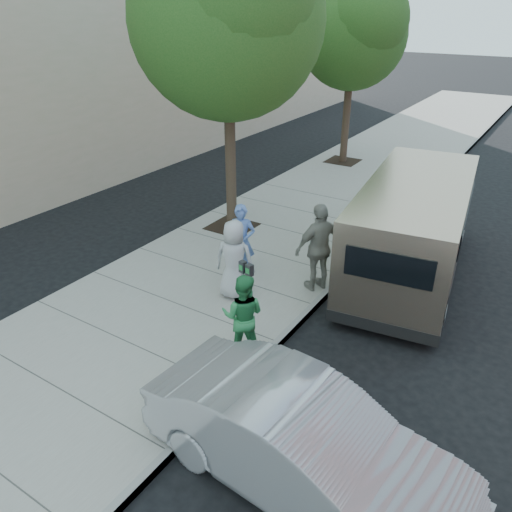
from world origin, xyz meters
name	(u,v)px	position (x,y,z in m)	size (l,w,h in m)	color
ground	(255,291)	(0.00, 0.00, 0.00)	(120.00, 120.00, 0.00)	black
sidewalk	(219,276)	(-1.00, 0.00, 0.07)	(5.00, 60.00, 0.15)	gray
curb_face	(313,307)	(1.44, 0.00, 0.07)	(0.12, 60.00, 0.16)	gray
tree_near	(229,12)	(-2.25, 2.40, 5.55)	(4.62, 4.60, 7.53)	black
tree_far	(355,30)	(-2.25, 10.00, 4.88)	(3.92, 3.80, 6.49)	black
parking_meter	(246,282)	(0.76, -1.46, 1.19)	(0.31, 0.16, 1.44)	gray
van	(413,227)	(2.60, 2.59, 1.22)	(2.83, 6.40, 2.30)	tan
sedan	(303,444)	(3.20, -3.85, 0.73)	(1.54, 4.43, 1.46)	#A5A6AB
person_officer	(242,241)	(-0.52, 0.26, 1.00)	(0.62, 0.41, 1.70)	#5A78BF
person_green_shirt	(243,316)	(1.11, -2.10, 0.94)	(0.77, 0.60, 1.58)	#2D8B4A
person_gray_shirt	(234,260)	(-0.14, -0.58, 1.01)	(0.84, 0.55, 1.72)	#B0B1B3
person_striped_polo	(320,247)	(1.20, 0.67, 1.13)	(1.15, 0.48, 1.96)	gray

